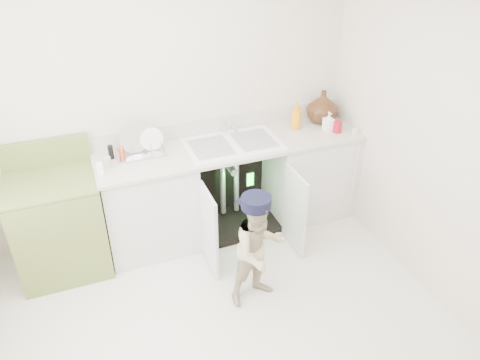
# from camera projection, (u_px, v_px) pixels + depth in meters

# --- Properties ---
(ground) EXTENTS (3.50, 3.50, 0.00)m
(ground) POSITION_uv_depth(u_px,v_px,m) (221.00, 330.00, 3.53)
(ground) COLOR beige
(ground) RESTS_ON ground
(room_shell) EXTENTS (6.00, 5.50, 1.26)m
(room_shell) POSITION_uv_depth(u_px,v_px,m) (216.00, 191.00, 2.88)
(room_shell) COLOR beige
(room_shell) RESTS_ON ground
(counter_run) EXTENTS (2.44, 1.02, 1.22)m
(counter_run) POSITION_uv_depth(u_px,v_px,m) (236.00, 183.00, 4.43)
(counter_run) COLOR silver
(counter_run) RESTS_ON ground
(avocado_stove) EXTENTS (0.71, 0.65, 1.10)m
(avocado_stove) POSITION_uv_depth(u_px,v_px,m) (59.00, 223.00, 3.93)
(avocado_stove) COLOR olive
(avocado_stove) RESTS_ON ground
(repair_worker) EXTENTS (0.52, 0.85, 0.96)m
(repair_worker) POSITION_uv_depth(u_px,v_px,m) (259.00, 249.00, 3.59)
(repair_worker) COLOR #CBB891
(repair_worker) RESTS_ON ground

